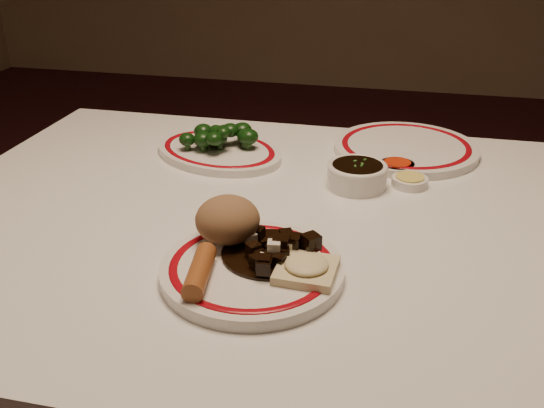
{
  "coord_description": "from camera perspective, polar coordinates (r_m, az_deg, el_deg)",
  "views": [
    {
      "loc": [
        0.18,
        -0.84,
        1.2
      ],
      "look_at": [
        -0.0,
        -0.06,
        0.8
      ],
      "focal_mm": 40.0,
      "sensor_mm": 36.0,
      "label": 1
    }
  ],
  "objects": [
    {
      "name": "broccoli_pile",
      "position": [
        1.2,
        -4.78,
        6.45
      ],
      "size": [
        0.15,
        0.11,
        0.05
      ],
      "color": "#23471C",
      "rests_on": "broccoli_plate"
    },
    {
      "name": "spring_roll",
      "position": [
        0.78,
        -6.82,
        -6.3
      ],
      "size": [
        0.04,
        0.1,
        0.03
      ],
      "primitive_type": "cylinder",
      "rotation": [
        1.57,
        0.0,
        0.14
      ],
      "color": "#955124",
      "rests_on": "main_plate"
    },
    {
      "name": "dining_table",
      "position": [
        1.01,
        0.85,
        -5.8
      ],
      "size": [
        1.2,
        0.9,
        0.75
      ],
      "color": "white",
      "rests_on": "ground"
    },
    {
      "name": "stirfry_heap",
      "position": [
        0.82,
        0.07,
        -4.34
      ],
      "size": [
        0.14,
        0.13,
        0.03
      ],
      "color": "black",
      "rests_on": "main_plate"
    },
    {
      "name": "fried_wonton",
      "position": [
        0.79,
        3.26,
        -6.01
      ],
      "size": [
        0.08,
        0.08,
        0.02
      ],
      "color": "beige",
      "rests_on": "main_plate"
    },
    {
      "name": "sweet_sour_dish",
      "position": [
        1.16,
        11.68,
        3.47
      ],
      "size": [
        0.06,
        0.06,
        0.02
      ],
      "color": "silver",
      "rests_on": "dining_table"
    },
    {
      "name": "broccoli_plate",
      "position": [
        1.21,
        -5.02,
        4.99
      ],
      "size": [
        0.33,
        0.31,
        0.02
      ],
      "color": "silver",
      "rests_on": "dining_table"
    },
    {
      "name": "mustard_dish",
      "position": [
        1.1,
        12.83,
        2.11
      ],
      "size": [
        0.06,
        0.06,
        0.02
      ],
      "color": "silver",
      "rests_on": "dining_table"
    },
    {
      "name": "soy_bowl",
      "position": [
        1.07,
        8.0,
        2.64
      ],
      "size": [
        0.1,
        0.1,
        0.04
      ],
      "color": "silver",
      "rests_on": "dining_table"
    },
    {
      "name": "far_plate",
      "position": [
        1.25,
        12.46,
        5.19
      ],
      "size": [
        0.29,
        0.29,
        0.02
      ],
      "color": "silver",
      "rests_on": "dining_table"
    },
    {
      "name": "main_plate",
      "position": [
        0.81,
        -1.88,
        -6.17
      ],
      "size": [
        0.27,
        0.27,
        0.02
      ],
      "color": "silver",
      "rests_on": "dining_table"
    },
    {
      "name": "rice_mound",
      "position": [
        0.85,
        -4.19,
        -1.48
      ],
      "size": [
        0.09,
        0.09,
        0.07
      ],
      "primitive_type": "ellipsoid",
      "color": "#886140",
      "rests_on": "main_plate"
    }
  ]
}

